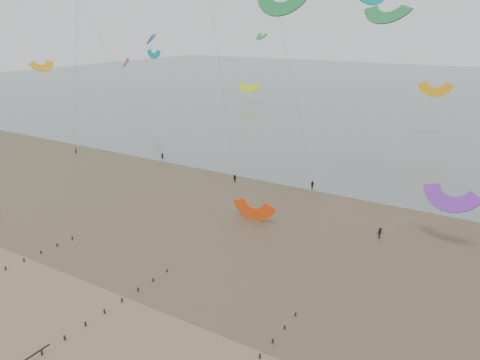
% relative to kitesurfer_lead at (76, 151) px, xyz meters
% --- Properties ---
extents(ground, '(500.00, 500.00, 0.00)m').
position_rel_kitesurfer_lead_xyz_m(ground, '(51.60, -44.19, -0.75)').
color(ground, brown).
rests_on(ground, ground).
extents(sea_and_shore, '(500.00, 665.00, 0.03)m').
position_rel_kitesurfer_lead_xyz_m(sea_and_shore, '(47.52, -9.78, -0.75)').
color(sea_and_shore, '#475654').
rests_on(sea_and_shore, ground).
extents(kitesurfer_lead, '(0.59, 0.42, 1.51)m').
position_rel_kitesurfer_lead_xyz_m(kitesurfer_lead, '(0.00, 0.00, 0.00)').
color(kitesurfer_lead, black).
rests_on(kitesurfer_lead, ground).
extents(kitesurfers, '(94.70, 23.28, 1.89)m').
position_rel_kitesurfer_lead_xyz_m(kitesurfers, '(84.94, 4.62, 0.14)').
color(kitesurfers, black).
rests_on(kitesurfers, ground).
extents(grounded_kite, '(6.54, 5.18, 3.52)m').
position_rel_kitesurfer_lead_xyz_m(grounded_kite, '(56.62, -11.86, -0.75)').
color(grounded_kite, '#FA490F').
rests_on(grounded_kite, ground).
extents(kites_airborne, '(248.76, 111.03, 40.93)m').
position_rel_kitesurfer_lead_xyz_m(kites_airborne, '(48.48, 40.97, 20.42)').
color(kites_airborne, '#20843E').
rests_on(kites_airborne, ground).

